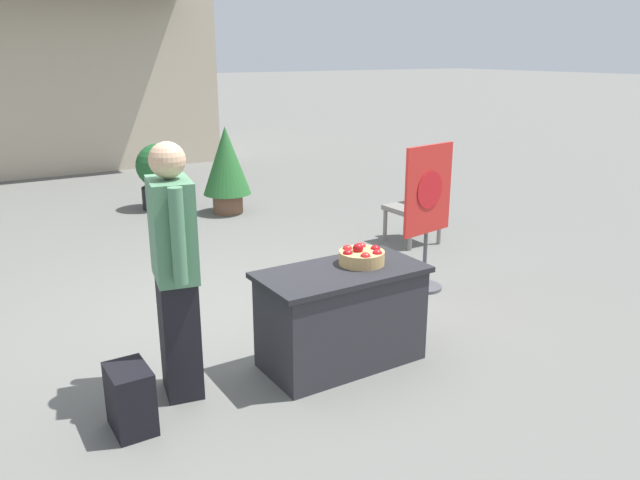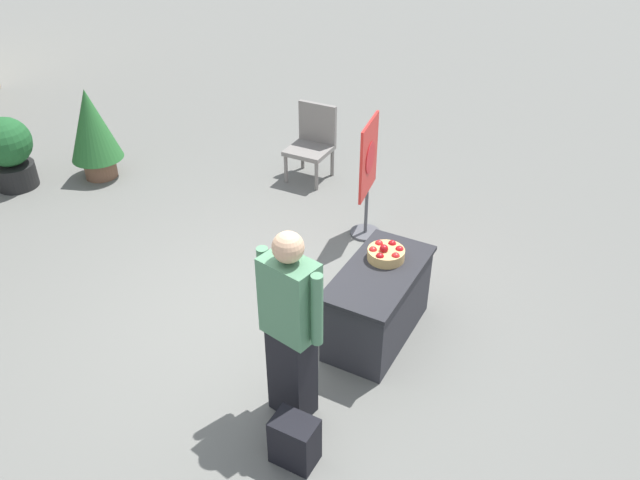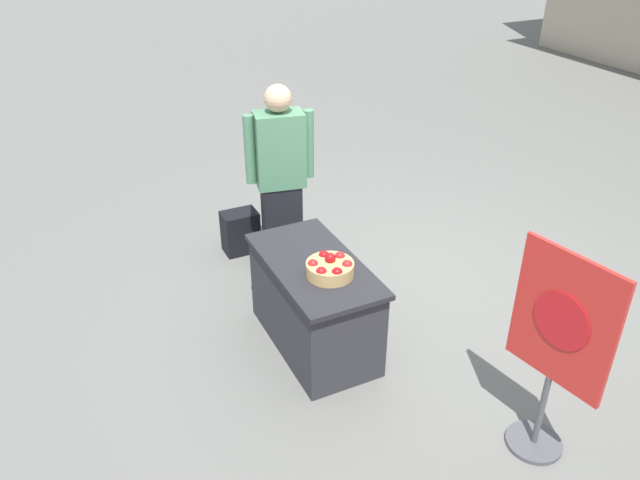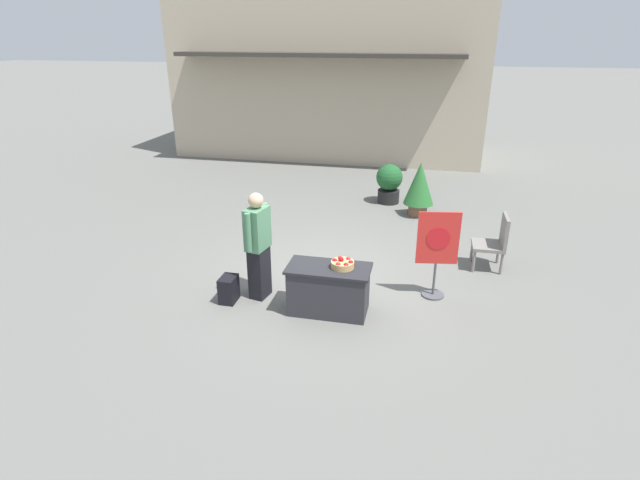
% 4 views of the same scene
% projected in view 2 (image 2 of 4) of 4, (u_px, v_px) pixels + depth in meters
% --- Properties ---
extents(ground_plane, '(120.00, 120.00, 0.00)m').
position_uv_depth(ground_plane, '(272.00, 319.00, 6.17)').
color(ground_plane, slate).
extents(display_table, '(1.25, 0.64, 0.75)m').
position_uv_depth(display_table, '(378.00, 303.00, 5.78)').
color(display_table, '#2D2D33').
rests_on(display_table, ground_plane).
extents(apple_basket, '(0.34, 0.34, 0.16)m').
position_uv_depth(apple_basket, '(386.00, 253.00, 5.71)').
color(apple_basket, tan).
rests_on(apple_basket, display_table).
extents(person_visitor, '(0.34, 0.60, 1.74)m').
position_uv_depth(person_visitor, '(291.00, 327.00, 4.73)').
color(person_visitor, black).
rests_on(person_visitor, ground_plane).
extents(backpack, '(0.24, 0.34, 0.42)m').
position_uv_depth(backpack, '(295.00, 441.00, 4.68)').
color(backpack, black).
rests_on(backpack, ground_plane).
extents(poster_board, '(0.65, 0.36, 1.44)m').
position_uv_depth(poster_board, '(368.00, 174.00, 7.02)').
color(poster_board, '#4C4C51').
rests_on(poster_board, ground_plane).
extents(patio_chair, '(0.56, 0.56, 1.01)m').
position_uv_depth(patio_chair, '(313.00, 139.00, 8.43)').
color(patio_chair, gray).
rests_on(patio_chair, ground_plane).
extents(potted_plant_near_left, '(0.65, 0.65, 0.97)m').
position_uv_depth(potted_plant_near_left, '(8.00, 151.00, 8.18)').
color(potted_plant_near_left, black).
rests_on(potted_plant_near_left, ground_plane).
extents(potted_plant_far_right, '(0.69, 0.69, 1.26)m').
position_uv_depth(potted_plant_far_right, '(92.00, 129.00, 8.32)').
color(potted_plant_far_right, brown).
rests_on(potted_plant_far_right, ground_plane).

